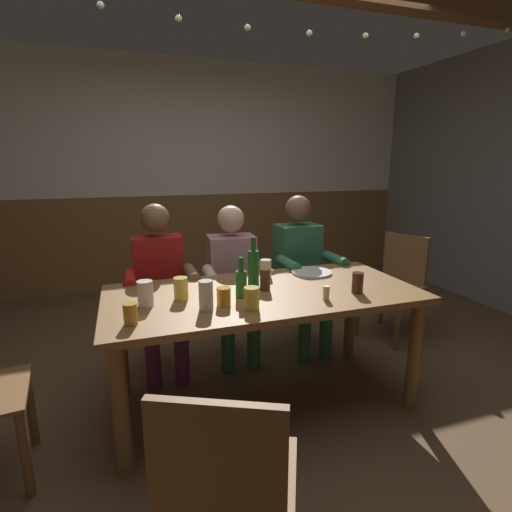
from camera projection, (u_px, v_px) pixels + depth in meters
ground_plane at (255, 386)px, 2.67m from camera, size 6.79×6.79×0.00m
back_wall_upper at (186, 129)px, 4.55m from camera, size 5.66×0.12×1.52m
back_wall_wainscot at (190, 239)px, 4.86m from camera, size 5.66×0.12×1.10m
dining_table at (264, 307)px, 2.37m from camera, size 1.85×0.87×0.74m
person_0 at (160, 282)px, 2.79m from camera, size 0.49×0.52×1.21m
person_1 at (233, 275)px, 2.98m from camera, size 0.51×0.55×1.18m
person_2 at (301, 266)px, 3.14m from camera, size 0.49×0.53×1.24m
chair_empty_near_right at (396, 282)px, 3.39m from camera, size 0.57×0.57×0.88m
chair_empty_near_left at (226, 492)px, 1.24m from camera, size 0.59×0.59×0.88m
table_candle at (326, 293)px, 2.19m from camera, size 0.04×0.04×0.08m
plate_0 at (312, 272)px, 2.71m from camera, size 0.28×0.28×0.01m
bottle_0 at (253, 266)px, 2.45m from camera, size 0.07×0.07×0.30m
bottle_1 at (241, 282)px, 2.22m from camera, size 0.06×0.06×0.24m
pint_glass_0 at (130, 314)px, 1.86m from camera, size 0.07×0.07×0.10m
pint_glass_1 at (224, 297)px, 2.10m from camera, size 0.08×0.08×0.10m
pint_glass_2 at (266, 268)px, 2.62m from camera, size 0.08×0.08×0.12m
pint_glass_3 at (265, 279)px, 2.35m from camera, size 0.06×0.06×0.13m
pint_glass_4 at (358, 283)px, 2.30m from camera, size 0.07×0.07×0.12m
pint_glass_5 at (206, 295)px, 2.03m from camera, size 0.07×0.07×0.16m
pint_glass_6 at (252, 298)px, 2.05m from camera, size 0.08×0.08×0.12m
pint_glass_7 at (145, 293)px, 2.09m from camera, size 0.08×0.08×0.14m
pint_glass_8 at (181, 288)px, 2.19m from camera, size 0.08×0.08×0.13m
string_lights at (247, 14)px, 2.24m from camera, size 3.99×0.04×0.21m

